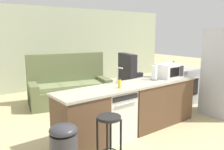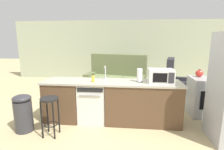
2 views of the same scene
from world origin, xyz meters
The scene contains 14 objects.
ground_plane centered at (0.00, 0.00, 0.00)m, with size 24.00×24.00×0.00m, color tan.
wall_back centered at (0.30, 4.20, 1.30)m, with size 10.00×0.06×2.60m.
kitchen_counter centered at (0.24, 0.00, 0.42)m, with size 2.94×0.66×0.90m.
dishwasher centered at (-0.25, 0.00, 0.42)m, with size 0.58×0.61×0.84m.
stove_range centered at (2.35, 0.55, 0.45)m, with size 0.76×0.68×0.90m.
refrigerator centered at (2.35, -0.55, 0.95)m, with size 0.72×0.73×1.90m.
microwave centered at (1.17, 0.00, 1.04)m, with size 0.50×0.37×0.28m.
sink_faucet centered at (-0.01, 0.20, 1.03)m, with size 0.07×0.18×0.30m.
paper_towel_roll centered at (0.74, 0.01, 1.04)m, with size 0.14×0.14×0.28m.
soap_bottle centered at (-0.22, -0.10, 0.97)m, with size 0.06×0.06×0.18m.
kettle centered at (2.18, 0.68, 0.99)m, with size 0.21×0.17×0.19m.
bar_stool centered at (-0.90, -0.72, 0.54)m, with size 0.32×0.32×0.74m.
couch centered at (0.07, 2.33, 0.39)m, with size 2.15×1.34×1.27m.
armchair centered at (2.01, 1.99, 0.35)m, with size 0.99×1.02×1.20m.
Camera 1 is at (-2.67, -3.09, 1.84)m, focal length 38.00 mm.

